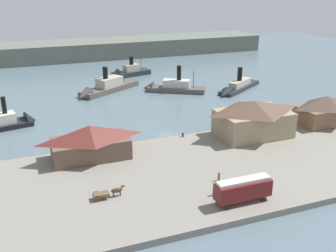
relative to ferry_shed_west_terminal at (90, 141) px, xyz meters
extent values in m
plane|color=slate|center=(20.35, 8.97, -4.81)|extent=(320.00, 320.00, 0.00)
cube|color=gray|center=(20.35, -13.03, -4.21)|extent=(110.00, 36.00, 1.20)
cube|color=#666159|center=(20.35, 5.37, -4.31)|extent=(110.00, 0.80, 1.00)
cube|color=brown|center=(0.00, 0.00, -1.52)|extent=(15.73, 8.03, 4.17)
pyramid|color=maroon|center=(0.00, 0.00, 2.03)|extent=(16.04, 8.43, 2.93)
cube|color=#998466|center=(38.45, -1.06, -0.64)|extent=(16.69, 10.83, 5.93)
pyramid|color=brown|center=(38.45, -1.06, 3.61)|extent=(17.02, 11.37, 2.56)
cube|color=brown|center=(60.27, -0.57, -1.36)|extent=(14.00, 8.48, 4.49)
pyramid|color=#473328|center=(60.27, -0.57, 2.27)|extent=(14.28, 8.90, 2.78)
cube|color=maroon|center=(20.43, -26.54, -1.28)|extent=(9.74, 2.77, 2.85)
cube|color=beige|center=(20.43, -26.54, 0.39)|extent=(9.35, 1.94, 0.50)
cylinder|color=black|center=(23.84, -25.15, -3.16)|extent=(0.90, 0.18, 0.90)
cylinder|color=black|center=(23.84, -27.92, -3.16)|extent=(0.90, 0.18, 0.90)
cylinder|color=black|center=(17.03, -25.15, -3.16)|extent=(0.90, 0.18, 0.90)
cylinder|color=black|center=(17.03, -27.92, -3.16)|extent=(0.90, 0.18, 0.90)
cube|color=brown|center=(-1.48, -17.22, -2.76)|extent=(2.61, 1.55, 0.50)
cylinder|color=#4C3828|center=(-2.26, -16.44, -3.01)|extent=(1.20, 0.10, 1.20)
cylinder|color=#4C3828|center=(-2.26, -17.99, -3.01)|extent=(1.20, 0.10, 1.20)
ellipsoid|color=#473323|center=(1.22, -17.22, -2.51)|extent=(2.00, 0.70, 0.90)
ellipsoid|color=#473323|center=(2.32, -17.22, -1.96)|extent=(0.70, 0.32, 0.44)
cylinder|color=#473323|center=(1.82, -17.02, -3.11)|extent=(0.16, 0.16, 1.00)
cylinder|color=#473323|center=(1.82, -17.42, -3.11)|extent=(0.16, 0.16, 1.00)
cylinder|color=#473323|center=(0.62, -17.02, -3.11)|extent=(0.16, 0.16, 1.00)
cylinder|color=#473323|center=(0.62, -17.42, -3.11)|extent=(0.16, 0.16, 1.00)
cylinder|color=#33384C|center=(16.90, -22.95, -2.95)|extent=(0.39, 0.39, 1.32)
sphere|color=#CCA889|center=(16.90, -22.95, -2.17)|extent=(0.24, 0.24, 0.24)
cylinder|color=#6B5B4C|center=(20.26, -18.51, -2.87)|extent=(0.43, 0.43, 1.48)
sphere|color=#CCA889|center=(20.26, -18.51, -2.00)|extent=(0.27, 0.27, 0.27)
cylinder|color=black|center=(22.45, 3.84, -3.16)|extent=(0.44, 0.44, 0.90)
cube|color=#514C47|center=(37.58, 45.40, -4.01)|extent=(19.65, 14.55, 1.59)
cone|color=#514C47|center=(29.15, 50.27, -4.01)|extent=(5.54, 6.08, 5.00)
cube|color=beige|center=(37.58, 45.40, -1.96)|extent=(9.62, 7.69, 2.52)
cylinder|color=black|center=(38.34, 44.97, 1.75)|extent=(1.47, 1.47, 4.89)
cylinder|color=brown|center=(42.64, 42.48, -0.26)|extent=(0.24, 0.24, 5.92)
cube|color=black|center=(-17.72, 28.66, -4.18)|extent=(15.30, 8.90, 1.25)
cone|color=black|center=(-10.70, 30.17, -4.18)|extent=(3.67, 5.83, 5.41)
cube|color=silver|center=(-17.72, 28.66, -2.25)|extent=(7.23, 5.10, 2.61)
cylinder|color=black|center=(-16.73, 28.87, 1.25)|extent=(1.18, 1.18, 4.38)
cube|color=#23282D|center=(29.83, 74.21, -3.88)|extent=(16.12, 9.69, 1.85)
cone|color=#23282D|center=(22.56, 72.12, -3.88)|extent=(4.04, 5.70, 5.15)
cube|color=#B2A893|center=(29.83, 74.21, -1.67)|extent=(6.71, 4.89, 2.56)
cylinder|color=black|center=(29.95, 74.25, 1.19)|extent=(1.63, 1.63, 3.16)
cylinder|color=brown|center=(34.19, 75.47, -0.39)|extent=(0.24, 0.24, 5.12)
cube|color=#514C47|center=(16.36, 54.06, -3.91)|extent=(23.06, 17.62, 1.79)
cone|color=#514C47|center=(6.39, 47.70, -3.91)|extent=(6.40, 6.70, 5.23)
cube|color=#B2A893|center=(16.36, 54.06, -1.51)|extent=(10.09, 8.72, 3.01)
cylinder|color=black|center=(14.88, 53.11, 1.98)|extent=(1.68, 1.68, 3.98)
cylinder|color=brown|center=(22.35, 57.88, -0.73)|extent=(0.24, 0.24, 4.58)
cube|color=#23282D|center=(59.43, 40.23, -4.19)|extent=(21.36, 16.36, 1.25)
cone|color=#23282D|center=(50.08, 34.08, -4.19)|extent=(5.77, 5.86, 4.37)
cube|color=#B2A893|center=(59.43, 40.23, -2.55)|extent=(11.04, 8.71, 2.03)
cylinder|color=black|center=(58.97, 39.92, 0.77)|extent=(1.67, 1.67, 4.60)
cube|color=#60665B|center=(20.35, 118.97, -0.81)|extent=(180.00, 24.00, 8.00)
camera|label=1|loc=(-11.63, -75.70, 31.46)|focal=42.04mm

